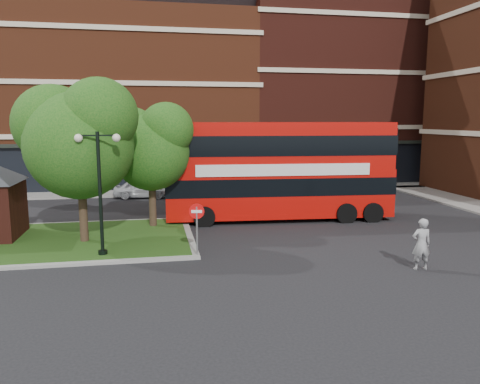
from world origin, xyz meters
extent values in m
plane|color=black|center=(0.00, 0.00, 0.00)|extent=(120.00, 120.00, 0.00)
cube|color=slate|center=(0.00, 16.50, 0.06)|extent=(44.00, 3.00, 0.12)
cube|color=maroon|center=(-8.00, 24.00, 7.00)|extent=(26.00, 12.00, 14.00)
cube|color=#471911|center=(14.00, 24.00, 8.00)|extent=(18.00, 12.00, 16.00)
cube|color=gray|center=(-8.00, 3.00, 0.06)|extent=(12.60, 7.60, 0.12)
cube|color=#19380F|center=(-8.00, 3.00, 0.07)|extent=(12.00, 7.00, 0.15)
cylinder|color=#2D2116|center=(-6.50, 2.50, 1.96)|extent=(0.36, 0.36, 3.92)
sphere|color=#114611|center=(-6.50, 2.50, 4.34)|extent=(4.60, 4.60, 4.60)
sphere|color=#114611|center=(-7.65, 3.19, 5.25)|extent=(3.45, 3.45, 3.45)
sphere|color=#114611|center=(-5.58, 2.04, 5.60)|extent=(3.22, 3.22, 3.22)
cylinder|color=#2D2116|center=(-3.50, 5.00, 1.74)|extent=(0.36, 0.36, 3.47)
sphere|color=#114611|center=(-3.50, 5.00, 3.84)|extent=(3.80, 3.80, 3.80)
sphere|color=#114611|center=(-4.45, 5.57, 4.65)|extent=(2.85, 2.85, 2.85)
sphere|color=#114611|center=(-2.74, 4.62, 4.96)|extent=(2.66, 2.66, 2.66)
cylinder|color=black|center=(-5.50, 0.20, 2.50)|extent=(0.14, 0.14, 5.00)
cylinder|color=black|center=(-5.50, 0.20, 0.15)|extent=(0.36, 0.36, 0.30)
cube|color=black|center=(-5.50, 0.20, 4.85)|extent=(1.40, 0.06, 0.06)
sphere|color=#F2EACC|center=(-6.20, 0.20, 4.75)|extent=(0.32, 0.32, 0.32)
sphere|color=#F2EACC|center=(-4.80, 0.20, 4.75)|extent=(0.32, 0.32, 0.32)
cylinder|color=black|center=(2.00, 14.50, 2.50)|extent=(0.14, 0.14, 5.00)
cylinder|color=black|center=(2.00, 14.50, 0.15)|extent=(0.36, 0.36, 0.30)
cube|color=black|center=(2.00, 14.50, 4.85)|extent=(1.40, 0.06, 0.06)
sphere|color=#F2EACC|center=(1.30, 14.50, 4.75)|extent=(0.32, 0.32, 0.32)
sphere|color=#F2EACC|center=(2.70, 14.50, 4.75)|extent=(0.32, 0.32, 0.32)
cylinder|color=black|center=(10.00, 14.50, 2.50)|extent=(0.14, 0.14, 5.00)
cylinder|color=black|center=(10.00, 14.50, 0.15)|extent=(0.36, 0.36, 0.30)
cube|color=black|center=(10.00, 14.50, 4.85)|extent=(1.40, 0.06, 0.06)
sphere|color=#F2EACC|center=(9.30, 14.50, 4.75)|extent=(0.32, 0.32, 0.32)
sphere|color=#F2EACC|center=(10.70, 14.50, 4.75)|extent=(0.32, 0.32, 0.32)
cube|color=#B00C07|center=(3.32, 5.99, 1.66)|extent=(12.33, 3.58, 2.32)
cube|color=#B00C07|center=(3.32, 5.99, 3.98)|extent=(12.21, 3.54, 2.32)
cube|color=black|center=(3.32, 5.99, 4.10)|extent=(12.33, 3.58, 1.05)
cube|color=silver|center=(3.22, 4.58, 2.88)|extent=(9.11, 0.66, 0.61)
imported|color=gray|center=(6.10, -3.50, 0.96)|extent=(0.74, 0.53, 1.92)
imported|color=#AEB1B6|center=(-4.26, 14.50, 0.65)|extent=(3.92, 1.89, 1.29)
imported|color=white|center=(4.83, 14.55, 0.64)|extent=(3.88, 1.37, 1.28)
cylinder|color=slate|center=(-1.80, -0.50, 1.04)|extent=(0.08, 0.08, 2.07)
cylinder|color=red|center=(-1.80, -0.50, 1.88)|extent=(0.60, 0.14, 0.60)
cube|color=white|center=(-1.80, -0.50, 1.88)|extent=(0.42, 0.11, 0.11)
camera|label=1|loc=(-3.47, -18.52, 5.47)|focal=35.00mm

